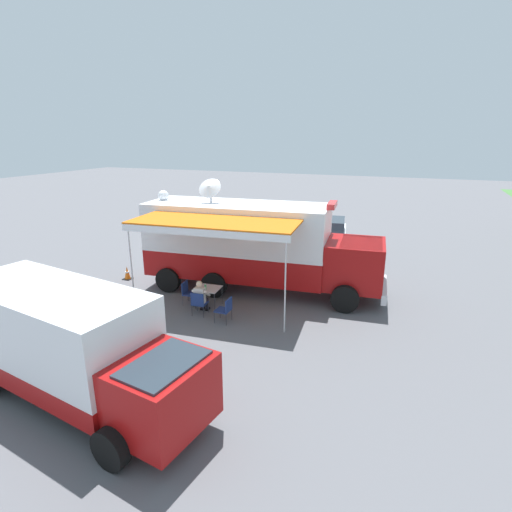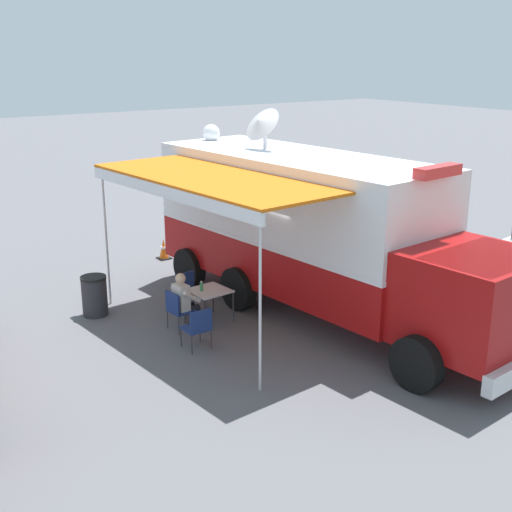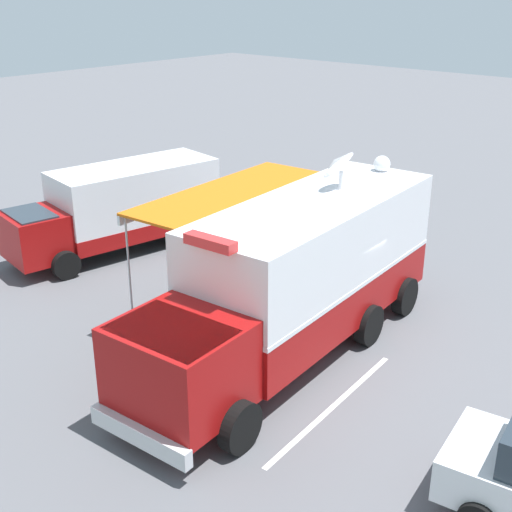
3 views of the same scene
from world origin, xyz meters
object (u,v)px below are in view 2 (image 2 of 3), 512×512
Objects in this scene: command_truck at (318,230)px; trash_bin at (95,296)px; folding_chair_at_table at (177,307)px; folding_table at (209,293)px; water_bottle at (201,286)px; seated_responder at (185,299)px; folding_chair_spare_by_truck at (198,326)px; traffic_cone at (164,249)px; folding_chair_beside_table at (188,289)px.

trash_bin is (4.16, -2.71, -1.49)m from command_truck.
folding_table is at bearing -178.15° from folding_chair_at_table.
seated_responder is (0.45, 0.05, -0.18)m from water_bottle.
seated_responder is (-0.32, -1.11, 0.14)m from folding_chair_spare_by_truck.
folding_table is 0.61m from seated_responder.
folding_table is 0.69× the size of seated_responder.
water_bottle is (2.41, -0.96, -1.11)m from command_truck.
seated_responder is 5.13m from traffic_cone.
folding_table is at bearing -179.09° from seated_responder.
command_truck is at bearing -176.39° from folding_chair_spare_by_truck.
command_truck is 5.96m from traffic_cone.
seated_responder reaches higher than folding_chair_at_table.
folding_chair_at_table reaches higher than folding_table.
folding_table is 0.99× the size of folding_chair_at_table.
water_bottle is 0.39× the size of traffic_cone.
folding_chair_spare_by_truck is at bearing 50.28° from folding_table.
command_truck reaches higher than seated_responder.
seated_responder is 1.37× the size of trash_bin.
folding_chair_beside_table is at bearing -86.57° from folding_table.
folding_chair_beside_table is at bearing -114.06° from folding_chair_spare_by_truck.
command_truck is 5.18m from trash_bin.
seated_responder reaches higher than trash_bin.
folding_chair_spare_by_truck is at bearing 68.89° from traffic_cone.
folding_chair_spare_by_truck is (0.88, 1.97, 0.00)m from folding_chair_beside_table.
trash_bin is at bearing 42.20° from traffic_cone.
folding_table is 2.63m from trash_bin.
trash_bin reaches higher than folding_chair_beside_table.
seated_responder is at bearing 67.75° from traffic_cone.
folding_table is at bearing -129.72° from folding_chair_spare_by_truck.
command_truck is at bearing 142.43° from folding_chair_beside_table.
command_truck reaches higher than folding_chair_spare_by_truck.
traffic_cone is at bearing -111.11° from folding_chair_spare_by_truck.
traffic_cone is (0.92, -5.65, -1.66)m from command_truck.
seated_responder reaches higher than traffic_cone.
folding_chair_at_table is 1.00× the size of folding_chair_beside_table.
folding_chair_beside_table is 4.12m from traffic_cone.
trash_bin reaches higher than folding_table.
trash_bin is at bearing -58.66° from folding_chair_at_table.
trash_bin is at bearing -45.14° from water_bottle.
folding_table is at bearing 136.75° from trash_bin.
command_truck is at bearing 163.66° from folding_chair_at_table.
command_truck reaches higher than folding_chair_at_table.
folding_chair_beside_table is 1.50× the size of traffic_cone.
folding_chair_beside_table is at bearing 153.01° from trash_bin.
water_bottle is 0.25× the size of trash_bin.
folding_chair_spare_by_truck reaches higher than traffic_cone.
folding_chair_beside_table is 1.00× the size of folding_chair_spare_by_truck.
folding_chair_spare_by_truck is at bearing 83.19° from folding_chair_at_table.
folding_chair_at_table is at bearing 4.86° from seated_responder.
folding_chair_at_table is 5.21m from traffic_cone.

